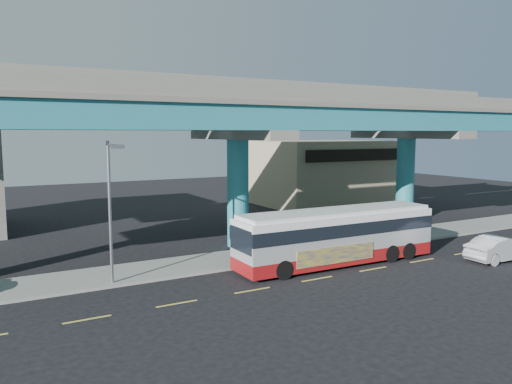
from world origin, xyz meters
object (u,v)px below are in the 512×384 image
sedan (500,248)px  stop_sign (350,220)px  transit_bus (337,234)px  street_lamp (112,192)px

sedan → stop_sign: bearing=43.7°
transit_bus → stop_sign: bearing=40.1°
sedan → street_lamp: bearing=76.2°
transit_bus → street_lamp: size_ratio=1.78×
street_lamp → stop_sign: (15.88, 0.73, -2.92)m
transit_bus → stop_sign: size_ratio=5.04×
transit_bus → street_lamp: (-12.79, 1.79, 3.11)m
transit_bus → street_lamp: street_lamp is taller
sedan → street_lamp: street_lamp is taller
stop_sign → street_lamp: bearing=-171.2°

